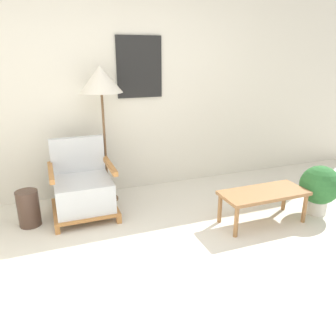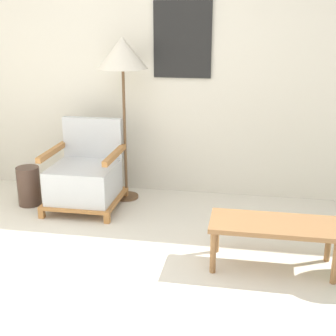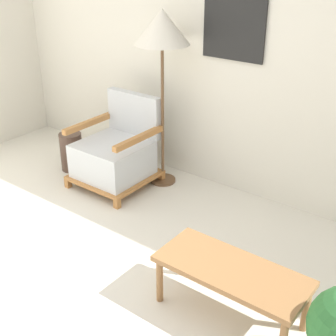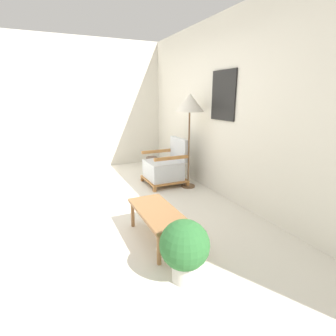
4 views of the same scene
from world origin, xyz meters
name	(u,v)px [view 1 (image 1 of 4)]	position (x,y,z in m)	size (l,w,h in m)	color
ground_plane	(203,287)	(0.00, 0.00, 0.00)	(14.00, 14.00, 0.00)	silver
wall_back	(127,84)	(0.00, 2.18, 1.35)	(8.00, 0.09, 2.70)	silver
armchair	(83,189)	(-0.68, 1.57, 0.30)	(0.67, 0.68, 0.82)	#B2753D
floor_lamp	(101,83)	(-0.36, 1.87, 1.40)	(0.47, 0.47, 1.59)	brown
coffee_table	(264,196)	(1.05, 0.71, 0.31)	(0.91, 0.40, 0.35)	olive
vase	(29,208)	(-1.25, 1.53, 0.19)	(0.22, 0.22, 0.38)	#473328
potted_plant	(320,187)	(1.75, 0.67, 0.32)	(0.43, 0.43, 0.56)	beige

